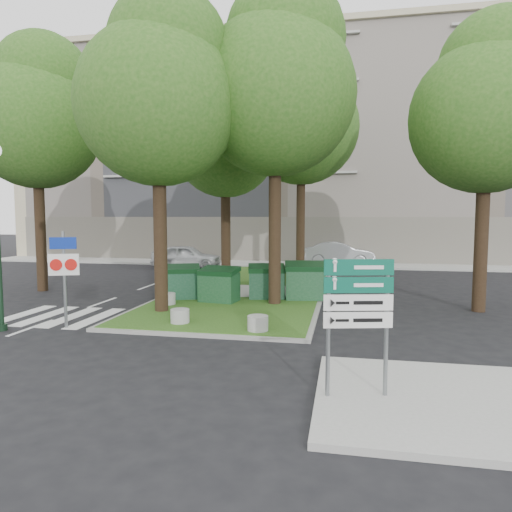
% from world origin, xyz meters
% --- Properties ---
extents(ground, '(120.00, 120.00, 0.00)m').
position_xyz_m(ground, '(0.00, 0.00, 0.00)').
color(ground, black).
rests_on(ground, ground).
extents(median_island, '(6.00, 16.00, 0.12)m').
position_xyz_m(median_island, '(0.50, 8.00, 0.06)').
color(median_island, '#284F16').
rests_on(median_island, ground).
extents(median_kerb, '(6.30, 16.30, 0.10)m').
position_xyz_m(median_kerb, '(0.50, 8.00, 0.05)').
color(median_kerb, gray).
rests_on(median_kerb, ground).
extents(sidewalk_corner, '(5.00, 4.00, 0.12)m').
position_xyz_m(sidewalk_corner, '(6.50, -3.50, 0.06)').
color(sidewalk_corner, '#999993').
rests_on(sidewalk_corner, ground).
extents(building_sidewalk, '(42.00, 3.00, 0.12)m').
position_xyz_m(building_sidewalk, '(0.00, 18.50, 0.06)').
color(building_sidewalk, '#999993').
rests_on(building_sidewalk, ground).
extents(zebra_crossing, '(5.00, 3.00, 0.01)m').
position_xyz_m(zebra_crossing, '(-3.75, 1.50, 0.01)').
color(zebra_crossing, silver).
rests_on(zebra_crossing, ground).
extents(apartment_building, '(41.00, 12.00, 16.00)m').
position_xyz_m(apartment_building, '(0.00, 26.00, 8.00)').
color(apartment_building, beige).
rests_on(apartment_building, ground).
extents(tree_median_near_left, '(5.20, 5.20, 10.53)m').
position_xyz_m(tree_median_near_left, '(-1.41, 2.56, 7.32)').
color(tree_median_near_left, black).
rests_on(tree_median_near_left, ground).
extents(tree_median_near_right, '(5.60, 5.60, 11.46)m').
position_xyz_m(tree_median_near_right, '(2.09, 4.56, 7.99)').
color(tree_median_near_right, black).
rests_on(tree_median_near_right, ground).
extents(tree_median_mid, '(4.80, 4.80, 9.99)m').
position_xyz_m(tree_median_mid, '(-0.91, 9.06, 6.98)').
color(tree_median_mid, black).
rests_on(tree_median_mid, ground).
extents(tree_median_far, '(5.80, 5.80, 11.93)m').
position_xyz_m(tree_median_far, '(2.29, 12.06, 8.32)').
color(tree_median_far, black).
rests_on(tree_median_far, ground).
extents(tree_street_left, '(5.40, 5.40, 11.00)m').
position_xyz_m(tree_street_left, '(-8.41, 6.06, 7.65)').
color(tree_street_left, black).
rests_on(tree_street_left, ground).
extents(tree_street_right, '(5.00, 5.00, 10.06)m').
position_xyz_m(tree_street_right, '(9.09, 5.06, 6.98)').
color(tree_street_right, black).
rests_on(tree_street_right, ground).
extents(dumpster_a, '(1.63, 1.38, 1.29)m').
position_xyz_m(dumpster_a, '(-1.67, 4.87, 0.74)').
color(dumpster_a, '#0F3922').
rests_on(dumpster_a, median_island).
extents(dumpster_b, '(1.51, 1.16, 1.28)m').
position_xyz_m(dumpster_b, '(-0.07, 4.48, 0.74)').
color(dumpster_b, '#113B1C').
rests_on(dumpster_b, median_island).
extents(dumpster_c, '(1.57, 1.24, 1.30)m').
position_xyz_m(dumpster_c, '(1.53, 5.53, 0.74)').
color(dumpster_c, '#103720').
rests_on(dumpster_c, median_island).
extents(dumpster_d, '(1.66, 1.28, 1.42)m').
position_xyz_m(dumpster_d, '(3.00, 5.63, 0.80)').
color(dumpster_d, '#123D1F').
rests_on(dumpster_d, median_island).
extents(bollard_left, '(0.55, 0.55, 0.40)m').
position_xyz_m(bollard_left, '(-1.72, 3.58, 0.32)').
color(bollard_left, '#9A9A95').
rests_on(bollard_left, median_island).
extents(bollard_right, '(0.57, 0.57, 0.41)m').
position_xyz_m(bollard_right, '(2.15, 0.50, 0.32)').
color(bollard_right, '#9D9E99').
rests_on(bollard_right, median_island).
extents(bollard_mid, '(0.56, 0.56, 0.40)m').
position_xyz_m(bollard_mid, '(-0.29, 0.98, 0.32)').
color(bollard_mid, '#989894').
rests_on(bollard_mid, median_island).
extents(litter_bin, '(0.43, 0.43, 0.76)m').
position_xyz_m(litter_bin, '(3.20, 7.66, 0.50)').
color(litter_bin, yellow).
rests_on(litter_bin, median_island).
extents(traffic_sign_pole, '(0.81, 0.35, 2.82)m').
position_xyz_m(traffic_sign_pole, '(-3.50, 0.19, 1.81)').
color(traffic_sign_pole, slate).
rests_on(traffic_sign_pole, ground).
extents(directional_sign, '(1.18, 0.31, 2.40)m').
position_xyz_m(directional_sign, '(4.70, -3.65, 1.72)').
color(directional_sign, slate).
rests_on(directional_sign, sidewalk_corner).
extents(car_white, '(4.49, 2.17, 1.48)m').
position_xyz_m(car_white, '(-5.28, 15.50, 0.74)').
color(car_white, silver).
rests_on(car_white, ground).
extents(car_silver, '(4.74, 1.89, 1.53)m').
position_xyz_m(car_silver, '(4.09, 19.50, 0.77)').
color(car_silver, '#999CA1').
rests_on(car_silver, ground).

